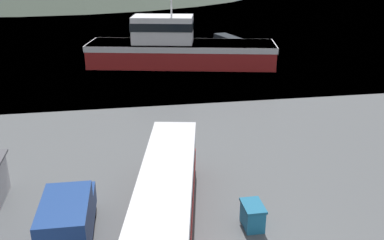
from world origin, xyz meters
name	(u,v)px	position (x,y,z in m)	size (l,w,h in m)	color
tour_bus	(167,194)	(-1.53, 7.51, 1.78)	(4.86, 12.40, 3.15)	red
delivery_van	(68,218)	(-6.20, 6.93, 1.29)	(2.25, 5.39, 2.45)	navy
fishing_boat	(178,47)	(3.53, 40.26, 2.19)	(23.08, 10.53, 10.69)	maroon
storage_bin	(253,215)	(2.57, 6.67, 0.64)	(1.00, 1.51, 1.25)	teal
small_boat	(228,39)	(13.17, 53.50, 0.48)	(3.36, 6.22, 0.96)	black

